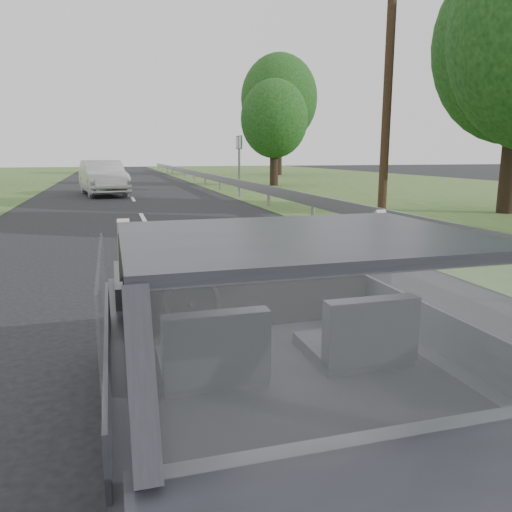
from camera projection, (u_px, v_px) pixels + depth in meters
ground at (271, 460)px, 2.99m from camera, size 140.00×140.00×0.00m
subject_car at (272, 347)px, 2.84m from camera, size 1.80×4.00×1.45m
dashboard at (244, 296)px, 3.41m from camera, size 1.58×0.45×0.30m
driver_seat at (212, 347)px, 2.43m from camera, size 0.50×0.72×0.42m
passenger_seat at (360, 331)px, 2.65m from camera, size 0.50×0.72×0.42m
steering_wheel at (192, 303)px, 3.01m from camera, size 0.36×0.36×0.04m
cat at (265, 260)px, 3.42m from camera, size 0.63×0.28×0.27m
guardrail at (309, 200)px, 13.45m from camera, size 0.05×90.00×0.32m
other_car at (103, 178)px, 21.98m from camera, size 2.51×4.84×1.52m
highway_sign at (239, 164)px, 23.99m from camera, size 0.11×1.06×2.64m
utility_pole at (388, 78)px, 14.06m from camera, size 0.33×0.33×7.77m
tree_2 at (274, 135)px, 27.87m from camera, size 4.82×4.82×5.68m
tree_3 at (279, 117)px, 41.36m from camera, size 7.69×7.69×9.56m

